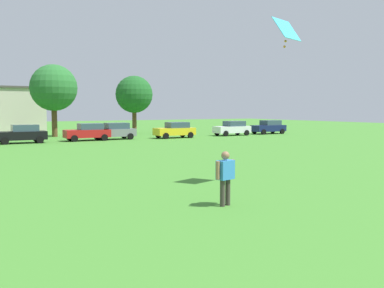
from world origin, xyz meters
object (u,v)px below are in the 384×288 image
at_px(kite, 287,30).
at_px(parked_car_gray_4, 114,131).
at_px(tree_far_right, 134,95).
at_px(parked_car_yellow_5, 175,130).
at_px(parked_car_white_6, 232,128).
at_px(parked_car_navy_7, 269,127).
at_px(parked_car_black_2, 22,134).
at_px(parked_car_red_3, 88,132).
at_px(adult_bystander, 225,174).
at_px(tree_right, 54,88).

bearing_deg(kite, parked_car_gray_4, 84.53).
bearing_deg(kite, tree_far_right, 77.22).
height_order(parked_car_yellow_5, tree_far_right, tree_far_right).
height_order(parked_car_gray_4, parked_car_white_6, same).
distance_m(kite, parked_car_navy_7, 36.48).
bearing_deg(parked_car_black_2, parked_car_red_3, -178.29).
bearing_deg(tree_far_right, parked_car_black_2, -147.89).
xyz_separation_m(kite, tree_far_right, (8.41, 37.05, -1.38)).
bearing_deg(adult_bystander, parked_car_gray_4, -117.32).
distance_m(adult_bystander, parked_car_white_6, 36.32).
height_order(parked_car_red_3, tree_right, tree_right).
height_order(parked_car_black_2, tree_right, tree_right).
distance_m(parked_car_black_2, parked_car_navy_7, 28.76).
bearing_deg(parked_car_white_6, parked_car_yellow_5, 3.33).
bearing_deg(parked_car_red_3, tree_far_right, -133.48).
height_order(parked_car_red_3, parked_car_gray_4, same).
height_order(kite, parked_car_navy_7, kite).
xyz_separation_m(parked_car_yellow_5, tree_far_right, (-0.69, 9.79, 4.01)).
xyz_separation_m(parked_car_navy_7, tree_right, (-24.29, 7.47, 4.53)).
bearing_deg(kite, tree_right, 92.69).
distance_m(parked_car_red_3, tree_far_right, 12.97).
xyz_separation_m(adult_bystander, parked_car_black_2, (-1.95, 29.82, -0.20)).
height_order(parked_car_black_2, parked_car_white_6, same).
bearing_deg(tree_far_right, parked_car_red_3, -133.48).
height_order(adult_bystander, tree_far_right, tree_far_right).
bearing_deg(parked_car_navy_7, parked_car_white_6, 3.96).
relative_size(adult_bystander, parked_car_gray_4, 0.41).
distance_m(adult_bystander, parked_car_red_3, 30.29).
height_order(parked_car_red_3, tree_far_right, tree_far_right).
xyz_separation_m(parked_car_white_6, parked_car_navy_7, (5.78, 0.40, 0.00)).
xyz_separation_m(parked_car_black_2, parked_car_gray_4, (8.86, 0.46, 0.00)).
xyz_separation_m(parked_car_red_3, parked_car_navy_7, (22.70, 0.01, 0.00)).
bearing_deg(adult_bystander, parked_car_red_3, -112.26).
height_order(kite, parked_car_white_6, kite).
height_order(parked_car_black_2, parked_car_navy_7, same).
bearing_deg(parked_car_yellow_5, parked_car_gray_4, -9.96).
distance_m(parked_car_red_3, tree_right, 8.89).
bearing_deg(adult_bystander, parked_car_black_2, -100.72).
height_order(parked_car_black_2, parked_car_red_3, same).
distance_m(kite, tree_far_right, 38.02).
bearing_deg(parked_car_black_2, parked_car_yellow_5, 177.52).
xyz_separation_m(parked_car_black_2, parked_car_red_3, (6.06, 0.18, 0.00)).
distance_m(adult_bystander, tree_right, 37.81).
height_order(adult_bystander, parked_car_red_3, adult_bystander).
height_order(parked_car_gray_4, tree_far_right, tree_far_right).
bearing_deg(parked_car_white_6, kite, 58.72).
xyz_separation_m(parked_car_black_2, parked_car_white_6, (22.98, -0.21, 0.00)).
xyz_separation_m(parked_car_gray_4, tree_far_right, (5.69, 8.67, 4.01)).
relative_size(adult_bystander, tree_far_right, 0.25).
bearing_deg(parked_car_white_6, tree_far_right, -47.93).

